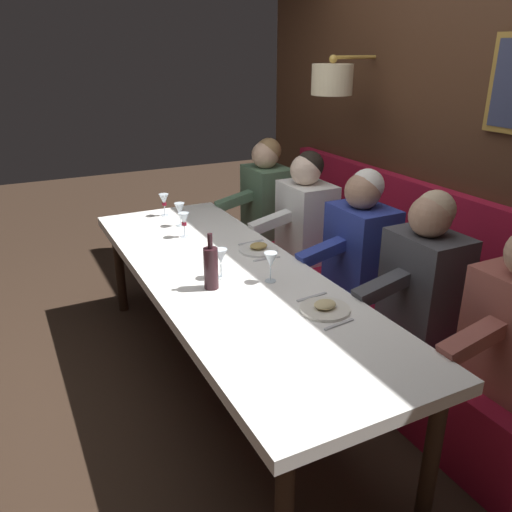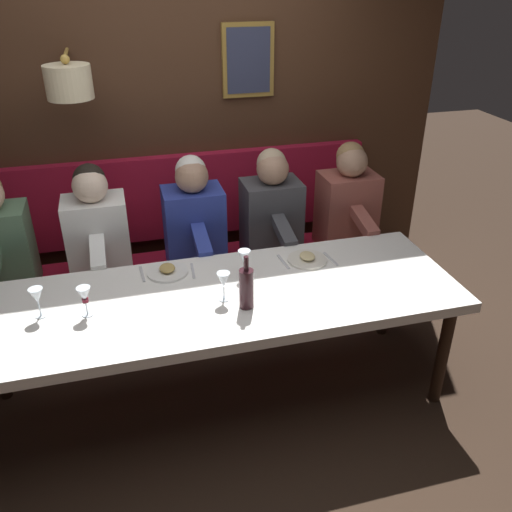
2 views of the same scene
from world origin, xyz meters
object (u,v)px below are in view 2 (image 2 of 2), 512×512
(diner_nearest, at_px, (348,200))
(wine_bottle, at_px, (246,288))
(dining_table, at_px, (216,304))
(wine_glass_3, at_px, (244,258))
(wine_glass_1, at_px, (84,296))
(diner_middle, at_px, (194,217))
(wine_glass_0, at_px, (224,281))
(wine_glass_2, at_px, (37,297))
(diner_near, at_px, (272,208))
(diner_far, at_px, (97,227))

(diner_nearest, relative_size, wine_bottle, 2.64)
(dining_table, height_order, wine_glass_3, wine_glass_3)
(diner_nearest, relative_size, wine_glass_1, 4.82)
(dining_table, xyz_separation_m, wine_glass_1, (-0.02, 0.67, 0.18))
(diner_middle, bearing_deg, wine_bottle, -174.14)
(dining_table, relative_size, wine_glass_0, 16.54)
(diner_nearest, bearing_deg, wine_glass_2, 112.38)
(diner_middle, height_order, wine_glass_0, diner_middle)
(diner_near, distance_m, diner_middle, 0.55)
(diner_middle, xyz_separation_m, wine_glass_0, (-0.94, -0.01, 0.04))
(dining_table, xyz_separation_m, diner_middle, (0.88, -0.03, 0.14))
(diner_near, distance_m, wine_glass_3, 0.82)
(diner_nearest, height_order, wine_glass_1, diner_nearest)
(diner_near, bearing_deg, wine_glass_2, 119.79)
(diner_far, bearing_deg, wine_glass_3, -131.73)
(diner_far, bearing_deg, dining_table, -145.38)
(dining_table, relative_size, diner_middle, 3.43)
(dining_table, distance_m, wine_bottle, 0.27)
(diner_nearest, relative_size, diner_middle, 1.00)
(diner_nearest, distance_m, wine_bottle, 1.46)
(diner_nearest, distance_m, diner_middle, 1.13)
(wine_glass_3, height_order, wine_bottle, wine_bottle)
(diner_far, xyz_separation_m, wine_glass_1, (-0.90, 0.06, 0.04))
(diner_near, relative_size, wine_glass_3, 4.82)
(diner_middle, distance_m, wine_glass_1, 1.14)
(diner_near, bearing_deg, diner_nearest, -90.00)
(wine_glass_0, bearing_deg, diner_nearest, -50.05)
(dining_table, bearing_deg, diner_far, 34.62)
(wine_glass_1, bearing_deg, wine_glass_2, 77.69)
(wine_glass_0, bearing_deg, dining_table, 33.09)
(diner_far, xyz_separation_m, wine_glass_0, (-0.94, -0.65, 0.04))
(wine_glass_0, distance_m, wine_bottle, 0.14)
(diner_near, distance_m, wine_glass_1, 1.54)
(dining_table, height_order, diner_nearest, diner_nearest)
(diner_nearest, relative_size, wine_glass_2, 4.82)
(wine_glass_0, height_order, wine_glass_2, same)
(wine_glass_1, height_order, wine_glass_3, same)
(dining_table, relative_size, wine_glass_1, 16.54)
(dining_table, distance_m, wine_glass_0, 0.19)
(dining_table, relative_size, diner_near, 3.43)
(diner_nearest, bearing_deg, diner_middle, 90.00)
(wine_glass_1, relative_size, wine_glass_3, 1.00)
(diner_nearest, xyz_separation_m, wine_glass_3, (-0.72, 0.96, 0.04))
(wine_glass_3, bearing_deg, wine_glass_0, 142.23)
(wine_glass_0, distance_m, wine_glass_2, 0.94)
(wine_glass_0, relative_size, wine_bottle, 0.55)
(wine_glass_0, xyz_separation_m, wine_glass_2, (0.09, 0.94, 0.00))
(dining_table, height_order, wine_glass_1, wine_glass_1)
(wine_glass_2, bearing_deg, wine_glass_3, -83.63)
(wine_glass_1, height_order, wine_glass_2, same)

